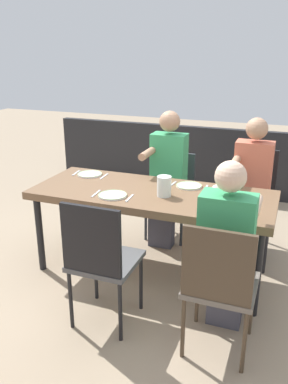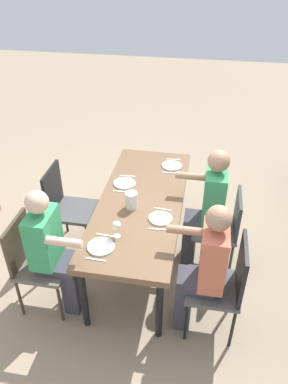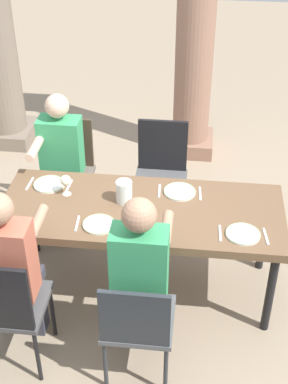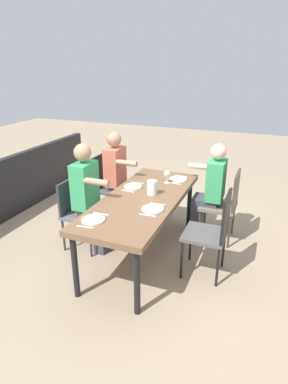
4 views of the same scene
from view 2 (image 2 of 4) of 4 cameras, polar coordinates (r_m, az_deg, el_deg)
ground_plane at (r=4.18m, az=-0.43°, el=-9.71°), size 16.00×16.00×0.00m
dining_table at (r=3.73m, az=-0.47°, el=-2.07°), size 2.02×0.81×0.76m
chair_west_north at (r=3.52m, az=-16.32°, el=-9.66°), size 0.44×0.44×0.94m
chair_west_south at (r=3.24m, az=12.05°, el=-13.21°), size 0.44×0.44×0.97m
chair_mid_north at (r=4.07m, az=-11.83°, el=-1.75°), size 0.44×0.44×0.96m
chair_mid_south at (r=3.87m, az=11.86°, el=-4.91°), size 0.44×0.44×0.86m
diner_woman_green at (r=3.13m, az=9.02°, el=-11.14°), size 0.35×0.49×1.31m
diner_man_white at (r=3.35m, az=-13.56°, el=-8.58°), size 0.35×0.49×1.27m
diner_guest_third at (r=3.74m, az=9.43°, el=-2.14°), size 0.35×0.49×1.33m
plate_0 at (r=3.18m, az=-6.55°, el=-8.19°), size 0.23×0.23×0.02m
wine_glass_0 at (r=3.20m, az=-4.19°, el=-5.13°), size 0.08×0.08×0.16m
fork_0 at (r=3.08m, az=-7.30°, el=-10.12°), size 0.02×0.17×0.01m
spoon_0 at (r=3.29m, az=-5.85°, el=-6.53°), size 0.03×0.17×0.01m
plate_1 at (r=3.45m, az=2.51°, el=-4.00°), size 0.22×0.22×0.02m
fork_1 at (r=3.34m, az=2.15°, el=-5.66°), size 0.03×0.17×0.01m
spoon_1 at (r=3.57m, az=2.84°, el=-2.59°), size 0.03×0.17×0.01m
plate_2 at (r=3.93m, az=-2.96°, el=1.37°), size 0.24×0.24×0.02m
fork_2 at (r=3.81m, az=-3.45°, el=0.08°), size 0.03×0.17×0.01m
spoon_2 at (r=4.06m, az=-2.50°, el=2.44°), size 0.03×0.17×0.01m
plate_3 at (r=4.25m, az=4.25°, el=4.03°), size 0.23×0.23×0.02m
fork_3 at (r=4.12m, az=4.01°, el=2.93°), size 0.02×0.17×0.01m
spoon_3 at (r=4.38m, az=4.47°, el=4.95°), size 0.04×0.17×0.01m
water_pitcher at (r=3.55m, az=-1.93°, el=-1.36°), size 0.12×0.12×0.17m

